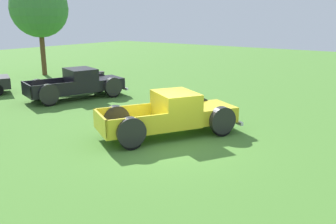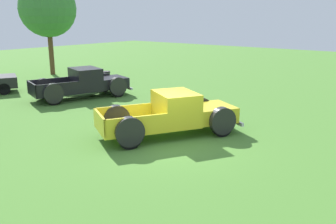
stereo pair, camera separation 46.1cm
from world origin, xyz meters
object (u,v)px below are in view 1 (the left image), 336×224
object	(u,v)px
oak_tree_east	(39,9)
pickup_truck_foreground	(177,114)
trash_can	(100,79)
pickup_truck_behind_left	(82,84)

from	to	relation	value
oak_tree_east	pickup_truck_foreground	bearing A→B (deg)	-109.41
pickup_truck_foreground	trash_can	world-z (taller)	pickup_truck_foreground
pickup_truck_behind_left	trash_can	size ratio (longest dim) A/B	5.90
pickup_truck_foreground	pickup_truck_behind_left	xyz separation A→B (m)	(2.14, 7.86, -0.00)
pickup_truck_foreground	pickup_truck_behind_left	size ratio (longest dim) A/B	0.99
pickup_truck_foreground	oak_tree_east	distance (m)	17.93
oak_tree_east	pickup_truck_behind_left	bearing A→B (deg)	-113.06
pickup_truck_foreground	trash_can	xyz separation A→B (m)	(5.04, 9.57, -0.30)
pickup_truck_foreground	pickup_truck_behind_left	distance (m)	8.15
pickup_truck_foreground	trash_can	size ratio (longest dim) A/B	5.83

